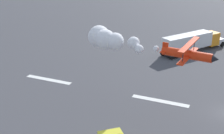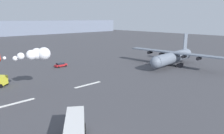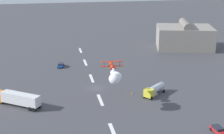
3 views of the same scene
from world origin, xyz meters
name	(u,v)px [view 1 (image 1 of 3)]	position (x,y,z in m)	size (l,w,h in m)	color
runway_stripe_3	(160,101)	(9.10, 0.00, 0.01)	(8.00, 0.90, 0.01)	white
runway_stripe_4	(49,80)	(27.29, 0.00, 0.01)	(8.00, 0.90, 0.01)	white
stunt_biplane_red	(116,41)	(14.54, 3.06, 8.91)	(16.60, 6.39, 2.89)	red
semi_truck_orange	(193,41)	(8.60, -22.62, 2.13)	(10.98, 14.04, 3.70)	silver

